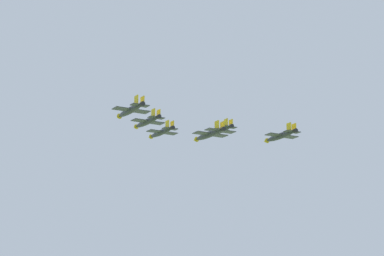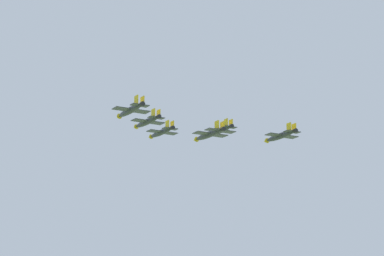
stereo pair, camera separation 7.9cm
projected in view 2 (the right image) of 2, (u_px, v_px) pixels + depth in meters
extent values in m
ellipsoid|color=#2D3338|center=(161.00, 132.00, 263.19)|extent=(14.05, 3.24, 1.79)
cone|color=gold|center=(150.00, 137.00, 269.68)|extent=(1.94, 1.70, 1.52)
ellipsoid|color=#334751|center=(157.00, 132.00, 265.92)|extent=(2.52, 1.59, 1.05)
cube|color=#2D3338|center=(162.00, 132.00, 262.59)|extent=(4.21, 10.24, 0.18)
cube|color=gold|center=(150.00, 130.00, 260.39)|extent=(2.93, 0.99, 0.22)
cube|color=gold|center=(174.00, 134.00, 264.82)|extent=(2.93, 0.99, 0.22)
cube|color=#2D3338|center=(170.00, 129.00, 258.31)|extent=(2.68, 4.98, 0.18)
cube|color=gold|center=(167.00, 124.00, 258.41)|extent=(2.01, 0.45, 2.59)
cube|color=gold|center=(172.00, 125.00, 259.29)|extent=(2.01, 0.45, 2.59)
cylinder|color=black|center=(172.00, 128.00, 257.04)|extent=(1.12, 1.35, 1.25)
ellipsoid|color=#2D3338|center=(147.00, 122.00, 244.26)|extent=(13.99, 3.31, 1.78)
cone|color=gold|center=(135.00, 127.00, 250.69)|extent=(1.94, 1.70, 1.52)
ellipsoid|color=#334751|center=(142.00, 122.00, 246.96)|extent=(2.51, 1.59, 1.04)
cube|color=#2D3338|center=(148.00, 122.00, 243.66)|extent=(4.25, 10.20, 0.18)
cube|color=gold|center=(135.00, 120.00, 241.44)|extent=(2.91, 1.01, 0.21)
cube|color=gold|center=(161.00, 123.00, 245.89)|extent=(2.91, 1.01, 0.21)
cube|color=#2D3338|center=(156.00, 118.00, 239.41)|extent=(2.69, 4.97, 0.18)
cube|color=gold|center=(153.00, 113.00, 239.51)|extent=(2.00, 0.46, 2.58)
cube|color=gold|center=(159.00, 114.00, 240.40)|extent=(2.00, 0.46, 2.58)
cylinder|color=black|center=(159.00, 117.00, 238.16)|extent=(1.12, 1.35, 1.25)
ellipsoid|color=#2D3338|center=(219.00, 131.00, 256.52)|extent=(13.80, 2.90, 1.76)
cone|color=gold|center=(207.00, 136.00, 262.98)|extent=(1.88, 1.64, 1.50)
ellipsoid|color=#334751|center=(214.00, 131.00, 259.23)|extent=(2.45, 1.51, 1.03)
cube|color=#2D3338|center=(220.00, 131.00, 255.92)|extent=(3.94, 10.01, 0.18)
cube|color=gold|center=(208.00, 129.00, 253.84)|extent=(2.87, 0.92, 0.21)
cube|color=gold|center=(232.00, 132.00, 258.03)|extent=(2.87, 0.92, 0.21)
cube|color=#2D3338|center=(229.00, 127.00, 251.66)|extent=(2.54, 4.86, 0.18)
cube|color=gold|center=(226.00, 123.00, 251.78)|extent=(1.97, 0.40, 2.54)
cube|color=gold|center=(231.00, 124.00, 252.62)|extent=(1.97, 0.40, 2.54)
cylinder|color=black|center=(231.00, 126.00, 250.40)|extent=(1.08, 1.31, 1.23)
ellipsoid|color=#2D3338|center=(130.00, 110.00, 225.27)|extent=(14.46, 3.00, 1.85)
cone|color=gold|center=(118.00, 117.00, 232.04)|extent=(1.97, 1.71, 1.57)
ellipsoid|color=#334751|center=(125.00, 111.00, 228.11)|extent=(2.57, 1.58, 1.08)
cube|color=#2D3338|center=(131.00, 110.00, 224.63)|extent=(4.10, 10.49, 0.18)
cube|color=gold|center=(116.00, 108.00, 222.46)|extent=(3.00, 0.95, 0.22)
cube|color=gold|center=(146.00, 112.00, 226.83)|extent=(3.00, 0.95, 0.22)
cube|color=#2D3338|center=(140.00, 105.00, 220.16)|extent=(2.65, 5.09, 0.18)
cube|color=gold|center=(136.00, 100.00, 220.29)|extent=(2.06, 0.41, 2.67)
cube|color=gold|center=(142.00, 101.00, 221.16)|extent=(2.06, 0.41, 2.67)
cylinder|color=black|center=(142.00, 104.00, 218.84)|extent=(1.13, 1.37, 1.29)
ellipsoid|color=#2D3338|center=(280.00, 136.00, 249.36)|extent=(14.53, 2.96, 1.86)
cone|color=gold|center=(266.00, 141.00, 256.18)|extent=(1.97, 1.72, 1.58)
ellipsoid|color=#334751|center=(274.00, 136.00, 252.22)|extent=(2.57, 1.58, 1.08)
cube|color=#2D3338|center=(282.00, 136.00, 248.72)|extent=(4.08, 10.53, 0.19)
cube|color=gold|center=(269.00, 134.00, 246.55)|extent=(3.02, 0.95, 0.22)
cube|color=gold|center=(294.00, 137.00, 250.92)|extent=(3.02, 0.95, 0.22)
cube|color=#2D3338|center=(292.00, 132.00, 244.22)|extent=(2.64, 5.11, 0.19)
cube|color=gold|center=(289.00, 127.00, 244.35)|extent=(2.07, 0.41, 2.68)
cube|color=gold|center=(294.00, 128.00, 245.22)|extent=(2.07, 0.41, 2.68)
cylinder|color=black|center=(295.00, 131.00, 242.89)|extent=(1.13, 1.37, 1.30)
ellipsoid|color=#2D3338|center=(209.00, 134.00, 236.55)|extent=(14.40, 3.18, 1.84)
cone|color=gold|center=(195.00, 140.00, 243.24)|extent=(1.98, 1.73, 1.56)
ellipsoid|color=#334751|center=(204.00, 134.00, 239.36)|extent=(2.57, 1.60, 1.07)
cube|color=#2D3338|center=(210.00, 134.00, 235.92)|extent=(4.22, 10.47, 0.18)
cube|color=gold|center=(197.00, 132.00, 233.70)|extent=(2.99, 0.99, 0.22)
cube|color=gold|center=(224.00, 136.00, 238.17)|extent=(2.99, 0.99, 0.22)
cube|color=#2D3338|center=(220.00, 130.00, 231.51)|extent=(2.70, 5.09, 0.18)
cube|color=gold|center=(217.00, 125.00, 231.62)|extent=(2.06, 0.44, 2.65)
cube|color=gold|center=(222.00, 126.00, 232.51)|extent=(2.06, 0.44, 2.65)
cylinder|color=black|center=(223.00, 129.00, 230.20)|extent=(1.14, 1.38, 1.29)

